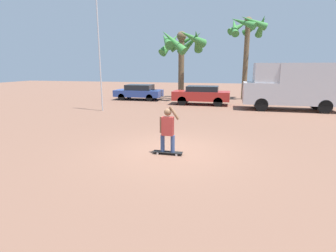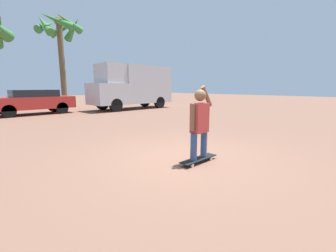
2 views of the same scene
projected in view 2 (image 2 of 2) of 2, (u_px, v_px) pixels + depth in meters
ground_plane at (187, 159)px, 5.15m from camera, size 80.00×80.00×0.00m
skateboard at (199, 159)px, 4.89m from camera, size 1.01×0.24×0.09m
person_skateboarder at (199, 120)px, 4.74m from camera, size 0.67×0.24×1.57m
camper_van at (133, 86)px, 16.51m from camera, size 6.17×2.09×3.14m
parked_car_red at (33, 101)px, 13.29m from camera, size 4.36×1.79×1.45m
palm_tree_near_van at (59, 33)px, 17.84m from camera, size 3.57×3.66×7.27m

